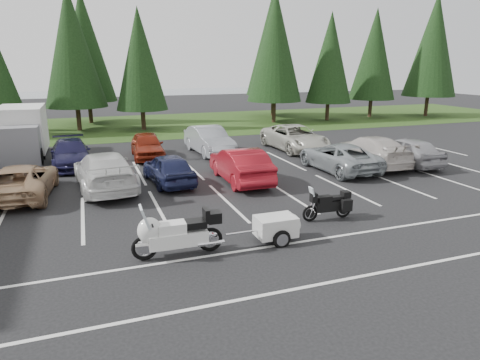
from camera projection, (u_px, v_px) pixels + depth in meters
name	position (u px, v px, depth m)	size (l,w,h in m)	color
ground	(223.00, 211.00, 15.84)	(120.00, 120.00, 0.00)	black
grass_strip	(140.00, 126.00, 37.61)	(80.00, 16.00, 0.01)	#1F3A12
lake_water	(141.00, 98.00, 67.05)	(70.00, 50.00, 0.02)	slate
box_truck	(21.00, 134.00, 24.18)	(2.40, 5.60, 2.90)	silver
stall_markings	(208.00, 196.00, 17.66)	(32.00, 16.00, 0.01)	silver
conifer_4	(72.00, 47.00, 33.25)	(4.80, 4.80, 11.17)	#332316
conifer_5	(140.00, 59.00, 33.95)	(4.14, 4.14, 9.63)	#332316
conifer_6	(275.00, 47.00, 38.06)	(4.93, 4.93, 11.48)	#332316
conifer_7	(330.00, 58.00, 39.83)	(4.27, 4.27, 9.94)	#332316
conifer_8	(374.00, 54.00, 42.26)	(4.53, 4.53, 10.56)	#332316
conifer_9	(433.00, 45.00, 42.82)	(5.19, 5.19, 12.10)	#332316
conifer_back_b	(84.00, 46.00, 37.69)	(4.97, 4.97, 11.58)	#332316
conifer_back_c	(274.00, 41.00, 42.77)	(5.50, 5.50, 12.81)	#332316
car_near_2	(22.00, 181.00, 17.36)	(2.27, 4.93, 1.37)	tan
car_near_3	(105.00, 171.00, 18.50)	(2.27, 5.58, 1.62)	silver
car_near_4	(169.00, 168.00, 19.36)	(1.66, 4.13, 1.41)	#1A1E41
car_near_5	(240.00, 165.00, 19.67)	(1.67, 4.79, 1.58)	maroon
car_near_6	(339.00, 157.00, 21.74)	(2.34, 5.09, 1.41)	gray
car_near_7	(370.00, 151.00, 22.90)	(2.20, 5.40, 1.57)	beige
car_near_8	(407.00, 151.00, 22.94)	(1.81, 4.49, 1.53)	#9A9A9E
car_far_1	(71.00, 153.00, 22.62)	(1.95, 4.80, 1.39)	#181739
car_far_2	(147.00, 145.00, 24.69)	(1.72, 4.27, 1.45)	maroon
car_far_3	(209.00, 140.00, 25.83)	(1.72, 4.95, 1.63)	gray
car_far_4	(295.00, 138.00, 26.91)	(2.59, 5.61, 1.56)	#BBB9AC
touring_motorcycle	(178.00, 229.00, 12.00)	(2.88, 0.89, 1.59)	silver
cargo_trailer	(276.00, 229.00, 13.08)	(1.77, 0.99, 0.82)	silver
adventure_motorcycle	(328.00, 202.00, 14.87)	(2.07, 0.72, 1.26)	black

